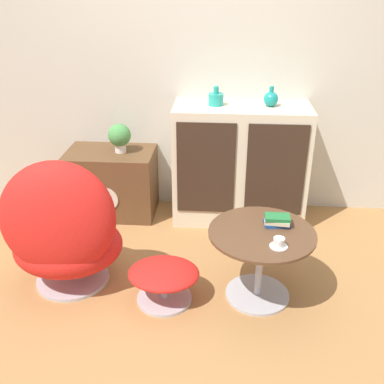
# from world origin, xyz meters

# --- Properties ---
(ground_plane) EXTENTS (12.00, 12.00, 0.00)m
(ground_plane) POSITION_xyz_m (0.00, 0.00, 0.00)
(ground_plane) COLOR #A87542
(wall_back) EXTENTS (6.40, 0.06, 2.60)m
(wall_back) POSITION_xyz_m (0.00, 1.52, 1.30)
(wall_back) COLOR beige
(wall_back) RESTS_ON ground_plane
(sideboard) EXTENTS (1.06, 0.48, 0.97)m
(sideboard) POSITION_xyz_m (0.43, 1.25, 0.49)
(sideboard) COLOR beige
(sideboard) RESTS_ON ground_plane
(tv_console) EXTENTS (0.73, 0.47, 0.56)m
(tv_console) POSITION_xyz_m (-0.65, 1.26, 0.28)
(tv_console) COLOR brown
(tv_console) RESTS_ON ground_plane
(egg_chair) EXTENTS (0.76, 0.70, 0.94)m
(egg_chair) POSITION_xyz_m (-0.70, 0.20, 0.41)
(egg_chair) COLOR #B7B7BC
(egg_chair) RESTS_ON ground_plane
(ottoman) EXTENTS (0.45, 0.38, 0.25)m
(ottoman) POSITION_xyz_m (-0.06, 0.11, 0.18)
(ottoman) COLOR #B7B7BC
(ottoman) RESTS_ON ground_plane
(coffee_table) EXTENTS (0.65, 0.65, 0.48)m
(coffee_table) POSITION_xyz_m (0.54, 0.20, 0.33)
(coffee_table) COLOR #B7B7BC
(coffee_table) RESTS_ON ground_plane
(vase_leftmost) EXTENTS (0.12, 0.12, 0.15)m
(vase_leftmost) POSITION_xyz_m (0.22, 1.26, 1.02)
(vase_leftmost) COLOR teal
(vase_leftmost) RESTS_ON sideboard
(vase_inner_left) EXTENTS (0.11, 0.11, 0.15)m
(vase_inner_left) POSITION_xyz_m (0.64, 1.26, 1.03)
(vase_inner_left) COLOR teal
(vase_inner_left) RESTS_ON sideboard
(potted_plant) EXTENTS (0.18, 0.18, 0.24)m
(potted_plant) POSITION_xyz_m (-0.56, 1.26, 0.70)
(potted_plant) COLOR silver
(potted_plant) RESTS_ON tv_console
(teacup) EXTENTS (0.10, 0.10, 0.06)m
(teacup) POSITION_xyz_m (0.62, 0.04, 0.51)
(teacup) COLOR white
(teacup) RESTS_ON coffee_table
(book_stack) EXTENTS (0.16, 0.12, 0.07)m
(book_stack) POSITION_xyz_m (0.64, 0.28, 0.52)
(book_stack) COLOR #1E478C
(book_stack) RESTS_ON coffee_table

